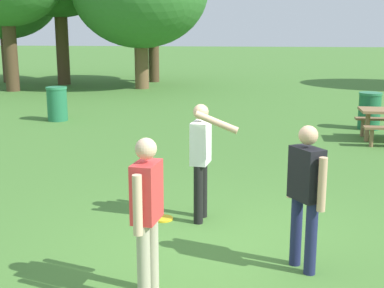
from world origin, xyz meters
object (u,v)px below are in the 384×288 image
object	(u,v)px
person_bystander	(306,189)
person_catcher	(202,153)
trash_can_further_along	(57,104)
frisbee	(163,219)
person_thrower	(147,208)
trash_can_beside_table	(369,111)

from	to	relation	value
person_bystander	person_catcher	bearing A→B (deg)	131.84
trash_can_further_along	frisbee	bearing A→B (deg)	-60.46
person_thrower	trash_can_beside_table	world-z (taller)	person_thrower
frisbee	trash_can_beside_table	xyz separation A→B (m)	(4.30, 7.12, 0.47)
person_thrower	trash_can_beside_table	size ratio (longest dim) A/B	1.71
person_thrower	trash_can_further_along	size ratio (longest dim) A/B	1.71
person_bystander	frisbee	distance (m)	2.44
trash_can_beside_table	person_catcher	bearing A→B (deg)	-118.02
person_bystander	trash_can_beside_table	xyz separation A→B (m)	(2.51, 8.48, -0.46)
person_catcher	person_bystander	size ratio (longest dim) A/B	1.00
frisbee	person_bystander	bearing A→B (deg)	-37.18
person_thrower	frisbee	distance (m)	2.36
trash_can_beside_table	trash_can_further_along	size ratio (longest dim) A/B	1.00
person_thrower	frisbee	xyz separation A→B (m)	(-0.20, 2.16, -0.93)
person_thrower	trash_can_beside_table	distance (m)	10.16
person_thrower	trash_can_further_along	bearing A→B (deg)	114.72
person_catcher	frisbee	size ratio (longest dim) A/B	5.82
person_bystander	trash_can_further_along	world-z (taller)	person_bystander
person_thrower	frisbee	size ratio (longest dim) A/B	5.82
trash_can_further_along	person_thrower	bearing A→B (deg)	-65.28
trash_can_beside_table	trash_can_further_along	distance (m)	8.54
frisbee	trash_can_further_along	size ratio (longest dim) A/B	0.29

